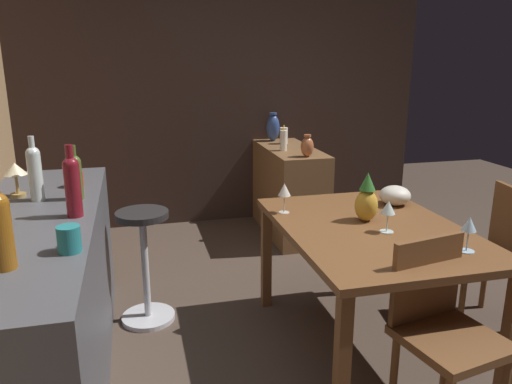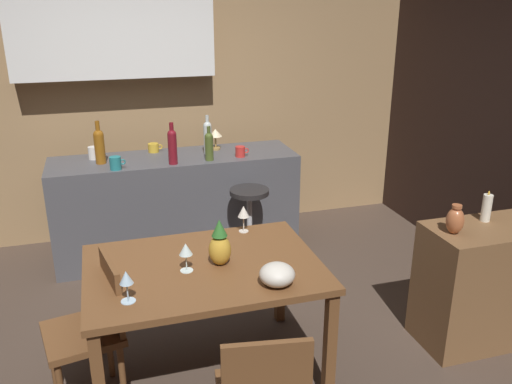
% 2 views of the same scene
% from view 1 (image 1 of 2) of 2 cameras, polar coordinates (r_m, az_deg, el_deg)
% --- Properties ---
extents(ground_plane, '(9.00, 9.00, 0.00)m').
position_cam_1_polar(ground_plane, '(2.99, 8.26, -17.83)').
color(ground_plane, '#47382D').
extents(wall_side_right, '(0.10, 4.40, 2.60)m').
position_cam_1_polar(wall_side_right, '(4.91, -6.00, 11.45)').
color(wall_side_right, '#33231E').
rests_on(wall_side_right, ground_plane).
extents(dining_table, '(1.33, 0.95, 0.74)m').
position_cam_1_polar(dining_table, '(2.79, 13.07, -5.45)').
color(dining_table, brown).
rests_on(dining_table, ground_plane).
extents(kitchen_counter, '(2.10, 0.60, 0.90)m').
position_cam_1_polar(kitchen_counter, '(2.73, -23.61, -11.71)').
color(kitchen_counter, '#4C4C51').
rests_on(kitchen_counter, ground_plane).
extents(sideboard_cabinet, '(1.10, 0.44, 0.82)m').
position_cam_1_polar(sideboard_cabinet, '(4.66, 3.79, 0.17)').
color(sideboard_cabinet, brown).
rests_on(sideboard_cabinet, ground_plane).
extents(chair_near_window, '(0.47, 0.47, 0.86)m').
position_cam_1_polar(chair_near_window, '(2.40, 20.64, -14.35)').
color(chair_near_window, brown).
rests_on(chair_near_window, ground_plane).
extents(chair_by_doorway, '(0.46, 0.46, 0.87)m').
position_cam_1_polar(chair_by_doorway, '(3.38, 25.33, -6.02)').
color(chair_by_doorway, brown).
rests_on(chair_by_doorway, ground_plane).
extents(bar_stool, '(0.34, 0.34, 0.73)m').
position_cam_1_polar(bar_stool, '(3.18, -12.69, -8.05)').
color(bar_stool, '#262323').
rests_on(bar_stool, ground_plane).
extents(wine_glass_left, '(0.08, 0.08, 0.17)m').
position_cam_1_polar(wine_glass_left, '(2.52, 23.40, -3.61)').
color(wine_glass_left, silver).
rests_on(wine_glass_left, dining_table).
extents(wine_glass_right, '(0.08, 0.08, 0.18)m').
position_cam_1_polar(wine_glass_right, '(2.89, 3.29, 0.17)').
color(wine_glass_right, silver).
rests_on(wine_glass_right, dining_table).
extents(wine_glass_center, '(0.08, 0.08, 0.17)m').
position_cam_1_polar(wine_glass_center, '(2.66, 15.02, -1.89)').
color(wine_glass_center, silver).
rests_on(wine_glass_center, dining_table).
extents(pineapple_centerpiece, '(0.13, 0.13, 0.28)m').
position_cam_1_polar(pineapple_centerpiece, '(2.81, 12.65, -0.94)').
color(pineapple_centerpiece, gold).
rests_on(pineapple_centerpiece, dining_table).
extents(fruit_bowl, '(0.19, 0.19, 0.12)m').
position_cam_1_polar(fruit_bowl, '(3.18, 15.76, -0.38)').
color(fruit_bowl, beige).
rests_on(fruit_bowl, dining_table).
extents(wine_bottle_ruby, '(0.07, 0.07, 0.34)m').
position_cam_1_polar(wine_bottle_ruby, '(2.45, -20.44, 0.92)').
color(wine_bottle_ruby, maroon).
rests_on(wine_bottle_ruby, kitchen_counter).
extents(wine_bottle_amber, '(0.08, 0.08, 0.35)m').
position_cam_1_polar(wine_bottle_amber, '(1.95, -27.50, -3.56)').
color(wine_bottle_amber, '#8C5114').
rests_on(wine_bottle_amber, kitchen_counter).
extents(wine_bottle_olive, '(0.07, 0.07, 0.29)m').
position_cam_1_polar(wine_bottle_olive, '(2.76, -20.15, 1.87)').
color(wine_bottle_olive, '#475623').
rests_on(wine_bottle_olive, kitchen_counter).
extents(wine_bottle_clear, '(0.07, 0.07, 0.34)m').
position_cam_1_polar(wine_bottle_clear, '(2.81, -24.18, 2.24)').
color(wine_bottle_clear, silver).
rests_on(wine_bottle_clear, kitchen_counter).
extents(cup_teal, '(0.13, 0.09, 0.10)m').
position_cam_1_polar(cup_teal, '(2.04, -20.78, -5.10)').
color(cup_teal, teal).
rests_on(cup_teal, kitchen_counter).
extents(cup_red, '(0.12, 0.08, 0.09)m').
position_cam_1_polar(cup_red, '(3.05, -20.07, 1.42)').
color(cup_red, red).
rests_on(cup_red, kitchen_counter).
extents(counter_lamp, '(0.12, 0.12, 0.19)m').
position_cam_1_polar(counter_lamp, '(2.93, -26.04, 2.07)').
color(counter_lamp, '#A58447').
rests_on(counter_lamp, kitchen_counter).
extents(pillar_candle_tall, '(0.06, 0.06, 0.21)m').
position_cam_1_polar(pillar_candle_tall, '(4.41, 3.19, 5.96)').
color(pillar_candle_tall, white).
rests_on(pillar_candle_tall, sideboard_cabinet).
extents(pillar_candle_short, '(0.08, 0.08, 0.18)m').
position_cam_1_polar(pillar_candle_short, '(4.76, 3.22, 6.52)').
color(pillar_candle_short, white).
rests_on(pillar_candle_short, sideboard_cabinet).
extents(vase_copper, '(0.11, 0.11, 0.19)m').
position_cam_1_polar(vase_copper, '(4.15, 5.94, 5.25)').
color(vase_copper, '#B26038').
rests_on(vase_copper, sideboard_cabinet).
extents(vase_ceramic_blue, '(0.13, 0.13, 0.28)m').
position_cam_1_polar(vase_ceramic_blue, '(4.92, 1.98, 7.45)').
color(vase_ceramic_blue, '#334C8C').
rests_on(vase_ceramic_blue, sideboard_cabinet).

